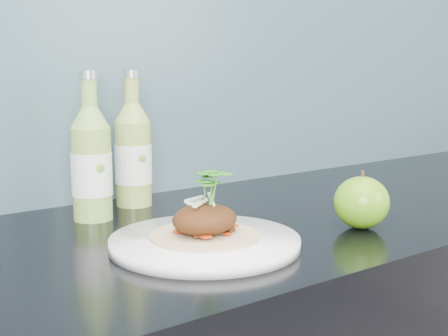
{
  "coord_description": "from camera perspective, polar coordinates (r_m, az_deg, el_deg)",
  "views": [
    {
      "loc": [
        -0.53,
        0.9,
        1.16
      ],
      "look_at": [
        0.05,
        1.66,
        1.0
      ],
      "focal_mm": 50.0,
      "sensor_mm": 36.0,
      "label": 1
    }
  ],
  "objects": [
    {
      "name": "cider_bottle_right",
      "position": [
        1.16,
        -8.3,
        1.21
      ],
      "size": [
        0.09,
        0.09,
        0.25
      ],
      "rotation": [
        0.0,
        0.0,
        -0.38
      ],
      "color": "#98B24A",
      "rests_on": "kitchen_counter"
    },
    {
      "name": "green_apple",
      "position": [
        1.02,
        12.47,
        -3.09
      ],
      "size": [
        0.11,
        0.11,
        0.09
      ],
      "rotation": [
        0.0,
        0.0,
        -0.27
      ],
      "color": "#45800E",
      "rests_on": "kitchen_counter"
    },
    {
      "name": "subway_backsplash",
      "position": [
        1.21,
        -11.56,
        13.54
      ],
      "size": [
        4.0,
        0.02,
        0.7
      ],
      "primitive_type": "cube",
      "color": "#75A6B8",
      "rests_on": "kitchen_counter"
    },
    {
      "name": "cider_bottle_left",
      "position": [
        1.07,
        -12.03,
        0.36
      ],
      "size": [
        0.07,
        0.07,
        0.25
      ],
      "rotation": [
        0.0,
        0.0,
        0.07
      ],
      "color": "#88B149",
      "rests_on": "kitchen_counter"
    },
    {
      "name": "dinner_plate",
      "position": [
        0.9,
        -1.77,
        -6.81
      ],
      "size": [
        0.33,
        0.33,
        0.02
      ],
      "color": "white",
      "rests_on": "kitchen_counter"
    },
    {
      "name": "pork_taco",
      "position": [
        0.89,
        -1.78,
        -4.54
      ],
      "size": [
        0.16,
        0.16,
        0.1
      ],
      "color": "tan",
      "rests_on": "dinner_plate"
    }
  ]
}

